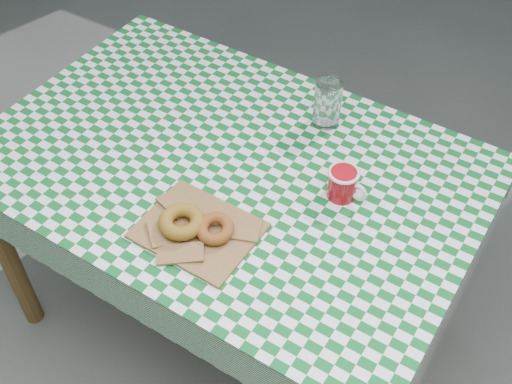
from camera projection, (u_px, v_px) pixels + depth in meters
ground at (294, 293)px, 2.33m from camera, size 60.00×60.00×0.00m
table at (231, 251)px, 1.98m from camera, size 1.32×0.89×0.75m
tablecloth at (227, 163)px, 1.71m from camera, size 1.34×0.91×0.01m
paper_bag at (198, 230)px, 1.54m from camera, size 0.28×0.23×0.01m
bagel_front at (182, 222)px, 1.52m from camera, size 0.11×0.11×0.03m
bagel_back at (215, 229)px, 1.51m from camera, size 0.10×0.10×0.03m
coffee_mug at (342, 184)px, 1.60m from camera, size 0.17×0.17×0.08m
drinking_glass at (327, 103)px, 1.77m from camera, size 0.09×0.09×0.14m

